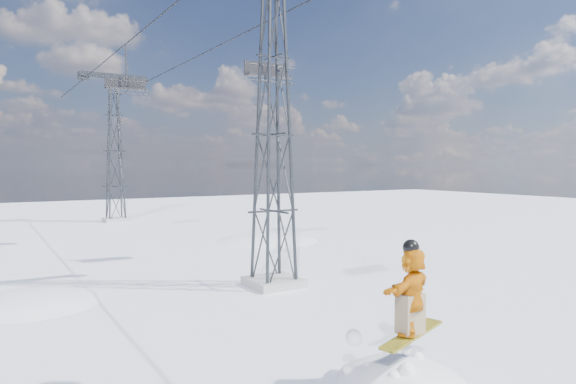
# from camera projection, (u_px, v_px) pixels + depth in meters

# --- Properties ---
(ground) EXTENTS (120.00, 120.00, 0.00)m
(ground) POSITION_uv_depth(u_px,v_px,m) (419.00, 363.00, 11.41)
(ground) COLOR white
(ground) RESTS_ON ground
(lift_tower_near) EXTENTS (5.20, 1.80, 11.43)m
(lift_tower_near) POSITION_uv_depth(u_px,v_px,m) (273.00, 136.00, 18.37)
(lift_tower_near) COLOR #999999
(lift_tower_near) RESTS_ON ground
(lift_tower_far) EXTENTS (5.20, 1.80, 11.43)m
(lift_tower_far) POSITION_uv_depth(u_px,v_px,m) (115.00, 151.00, 39.75)
(lift_tower_far) COLOR #999999
(lift_tower_far) RESTS_ON ground
(haul_cables) EXTENTS (4.46, 51.00, 0.06)m
(haul_cables) POSITION_uv_depth(u_px,v_px,m) (169.00, 47.00, 27.92)
(haul_cables) COLOR black
(haul_cables) RESTS_ON ground
(lift_chair_mid) EXTENTS (2.23, 0.64, 2.76)m
(lift_chair_mid) POSITION_uv_depth(u_px,v_px,m) (268.00, 71.00, 23.07)
(lift_chair_mid) COLOR black
(lift_chair_mid) RESTS_ON ground
(lift_chair_far) EXTENTS (2.16, 0.62, 2.68)m
(lift_chair_far) POSITION_uv_depth(u_px,v_px,m) (126.00, 85.00, 27.44)
(lift_chair_far) COLOR black
(lift_chair_far) RESTS_ON ground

